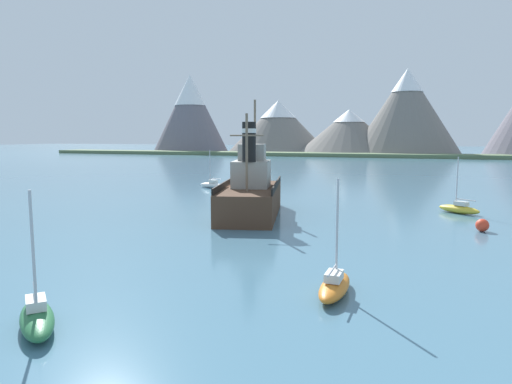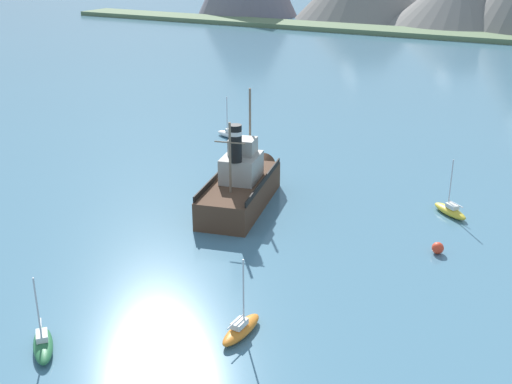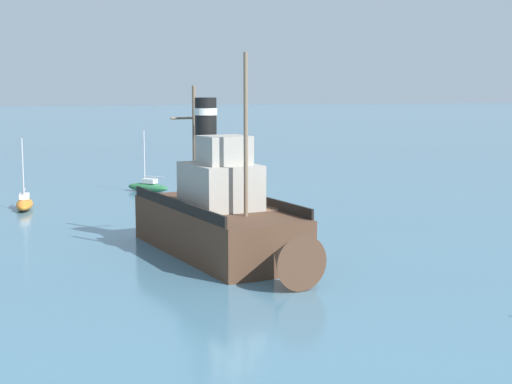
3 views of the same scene
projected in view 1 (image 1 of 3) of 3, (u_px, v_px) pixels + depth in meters
name	position (u px, v px, depth m)	size (l,w,h in m)	color
ground_plane	(235.00, 213.00, 39.81)	(600.00, 600.00, 0.00)	#477289
mountain_ridge	(388.00, 116.00, 166.84)	(185.99, 53.30, 31.96)	slate
shoreline_strip	(368.00, 155.00, 147.92)	(240.00, 12.00, 1.20)	#5B704C
old_tugboat	(252.00, 193.00, 38.88)	(7.07, 14.79, 9.90)	#4C3323
sailboat_white	(212.00, 185.00, 59.10)	(3.96, 2.12, 4.90)	white
sailboat_yellow	(459.00, 208.00, 39.59)	(3.69, 3.18, 4.90)	gold
sailboat_orange	(335.00, 285.00, 19.16)	(1.18, 3.82, 4.90)	orange
sailboat_green	(37.00, 317.00, 15.79)	(3.53, 3.39, 4.90)	#286B3D
mooring_buoy	(482.00, 225.00, 31.99)	(0.90, 0.90, 0.90)	red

